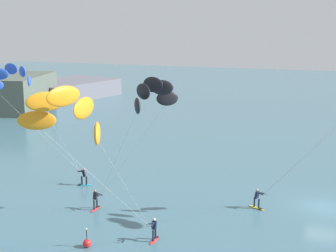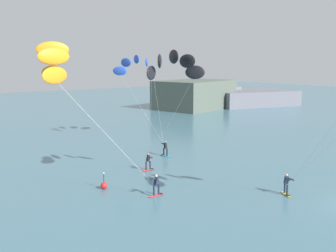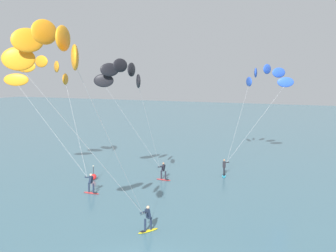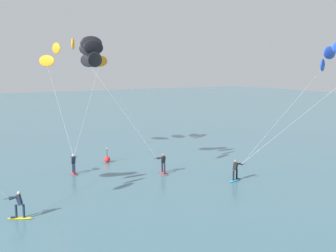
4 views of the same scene
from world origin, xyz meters
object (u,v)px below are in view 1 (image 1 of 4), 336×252
marker_buoy (87,243)px  kitesurfer_nearshore (150,99)px  kitesurfer_downwind (68,117)px  kitesurfer_far_out (14,80)px

marker_buoy → kitesurfer_nearshore: bearing=-29.5°
kitesurfer_downwind → marker_buoy: size_ratio=8.37×
kitesurfer_far_out → kitesurfer_downwind: kitesurfer_downwind is taller
kitesurfer_nearshore → kitesurfer_downwind: 9.09m
kitesurfer_far_out → marker_buoy: (-12.83, -14.92, -9.01)m
kitesurfer_downwind → kitesurfer_far_out: bearing=44.2°
kitesurfer_far_out → kitesurfer_downwind: size_ratio=0.96×
marker_buoy → kitesurfer_far_out: bearing=49.3°
kitesurfer_nearshore → marker_buoy: size_ratio=8.05×
kitesurfer_nearshore → marker_buoy: kitesurfer_nearshore is taller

